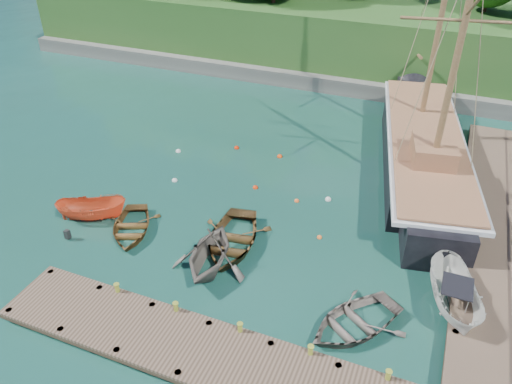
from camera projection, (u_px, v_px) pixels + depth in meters
ground at (245, 254)px, 25.36m from camera, size 160.00×160.00×0.00m
dock_near at (226, 360)px, 19.47m from camera, size 20.00×3.20×1.10m
dock_east at (491, 222)px, 26.90m from camera, size 3.20×24.00×1.10m
bollard_0 at (120, 301)px, 22.68m from camera, size 0.26×0.26×0.45m
bollard_1 at (177, 320)px, 21.74m from camera, size 0.26×0.26×0.45m
bollard_2 at (240, 341)px, 20.79m from camera, size 0.26×0.26×0.45m
bollard_3 at (309, 363)px, 19.85m from camera, size 0.26×0.26×0.45m
rowboat_0 at (132, 232)px, 26.93m from camera, size 4.33×4.90×0.84m
rowboat_1 at (210, 268)px, 24.53m from camera, size 4.27×4.77×2.26m
rowboat_2 at (232, 245)px, 25.96m from camera, size 4.51×5.69×1.06m
rowboat_3 at (353, 327)px, 21.38m from camera, size 5.26×5.57×0.94m
motorboat_orange at (94, 219)px, 27.88m from camera, size 4.15×2.92×1.50m
cabin_boat_white at (451, 309)px, 22.24m from camera, size 3.10×5.18×1.88m
schooner at (423, 156)px, 31.76m from camera, size 8.16×26.00×18.95m
mooring_buoy_0 at (175, 181)px, 31.21m from camera, size 0.35×0.35×0.35m
mooring_buoy_1 at (255, 188)px, 30.53m from camera, size 0.32×0.32×0.32m
mooring_buoy_2 at (297, 201)px, 29.32m from camera, size 0.29×0.29×0.29m
mooring_buoy_3 at (328, 200)px, 29.45m from camera, size 0.37×0.37×0.37m
mooring_buoy_4 at (237, 148)px, 34.76m from camera, size 0.34×0.34×0.34m
mooring_buoy_5 at (280, 157)px, 33.74m from camera, size 0.36×0.36×0.36m
mooring_buoy_6 at (178, 152)px, 34.35m from camera, size 0.35×0.35×0.35m
mooring_buoy_7 at (319, 238)px, 26.48m from camera, size 0.28×0.28×0.28m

